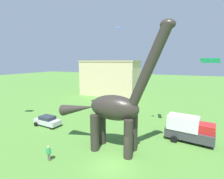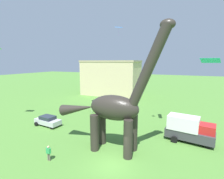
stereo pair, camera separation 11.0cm
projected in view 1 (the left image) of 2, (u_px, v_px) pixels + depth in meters
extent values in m
plane|color=#4C7F33|center=(111.00, 165.00, 16.42)|extent=(240.00, 240.00, 0.00)
cylinder|color=#2D2823|center=(133.00, 132.00, 18.91)|extent=(0.95, 0.95, 4.09)
cylinder|color=#2D2823|center=(128.00, 139.00, 17.27)|extent=(0.95, 0.95, 4.09)
cylinder|color=#2D2823|center=(102.00, 127.00, 20.46)|extent=(0.95, 0.95, 4.09)
cylinder|color=#2D2823|center=(95.00, 133.00, 18.83)|extent=(0.95, 0.95, 4.09)
ellipsoid|color=#2D2823|center=(114.00, 108.00, 18.40)|extent=(5.60, 2.41, 2.76)
cylinder|color=#2D2823|center=(149.00, 67.00, 16.24)|extent=(4.03, 1.03, 7.98)
ellipsoid|color=#2D2823|center=(168.00, 24.00, 15.02)|extent=(1.38, 0.86, 0.95)
cone|color=#2D2823|center=(78.00, 108.00, 20.36)|extent=(4.92, 1.38, 2.33)
cube|color=#B7B7BC|center=(48.00, 122.00, 26.29)|extent=(4.34, 2.15, 0.72)
cube|color=#232B35|center=(47.00, 118.00, 26.19)|extent=(2.40, 1.77, 0.52)
cylinder|color=black|center=(59.00, 123.00, 26.54)|extent=(0.64, 0.28, 0.62)
cylinder|color=black|center=(51.00, 127.00, 24.93)|extent=(0.64, 0.28, 0.62)
cylinder|color=black|center=(44.00, 121.00, 27.76)|extent=(0.64, 0.28, 0.62)
cylinder|color=black|center=(36.00, 124.00, 26.16)|extent=(0.64, 0.28, 0.62)
cube|color=#38383D|center=(189.00, 134.00, 21.05)|extent=(5.85, 2.90, 1.10)
cube|color=red|center=(207.00, 128.00, 20.15)|extent=(2.06, 2.17, 1.00)
cube|color=silver|center=(183.00, 123.00, 21.13)|extent=(3.84, 2.52, 1.70)
cylinder|color=black|center=(206.00, 138.00, 21.29)|extent=(0.83, 0.37, 0.80)
cylinder|color=black|center=(208.00, 145.00, 19.39)|extent=(0.83, 0.37, 0.80)
cylinder|color=black|center=(175.00, 133.00, 22.75)|extent=(0.83, 0.37, 0.80)
cylinder|color=black|center=(174.00, 139.00, 20.86)|extent=(0.83, 0.37, 0.80)
cylinder|color=#6B6056|center=(48.00, 157.00, 17.02)|extent=(0.13, 0.13, 0.79)
cylinder|color=#6B6056|center=(50.00, 157.00, 16.95)|extent=(0.13, 0.13, 0.79)
cube|color=green|center=(49.00, 151.00, 16.88)|extent=(0.43, 0.26, 0.56)
sphere|color=tan|center=(48.00, 147.00, 16.81)|extent=(0.25, 0.25, 0.25)
cylinder|color=green|center=(47.00, 150.00, 16.97)|extent=(0.11, 0.11, 0.53)
cylinder|color=green|center=(50.00, 151.00, 16.77)|extent=(0.11, 0.11, 0.53)
cylinder|color=#B2B2B7|center=(110.00, 106.00, 34.06)|extent=(0.06, 0.06, 2.10)
cylinder|color=#B2B2B7|center=(104.00, 109.00, 31.62)|extent=(0.06, 0.06, 2.10)
cylinder|color=#B2B2B7|center=(98.00, 105.00, 35.13)|extent=(0.06, 0.06, 2.10)
cylinder|color=#B2B2B7|center=(91.00, 108.00, 32.69)|extent=(0.06, 0.06, 2.10)
pyramid|color=black|center=(101.00, 99.00, 33.13)|extent=(3.15, 3.15, 0.90)
cube|color=#19B2B7|center=(210.00, 61.00, 17.00)|extent=(2.00, 1.63, 0.48)
cube|color=#287AE5|center=(118.00, 27.00, 30.46)|extent=(1.60, 1.52, 0.27)
cylinder|color=purple|center=(118.00, 32.00, 30.60)|extent=(0.01, 0.01, 1.29)
cube|color=#CCB78E|center=(110.00, 79.00, 50.70)|extent=(16.22, 8.81, 9.71)
cube|color=tan|center=(110.00, 61.00, 49.87)|extent=(16.55, 8.98, 0.50)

